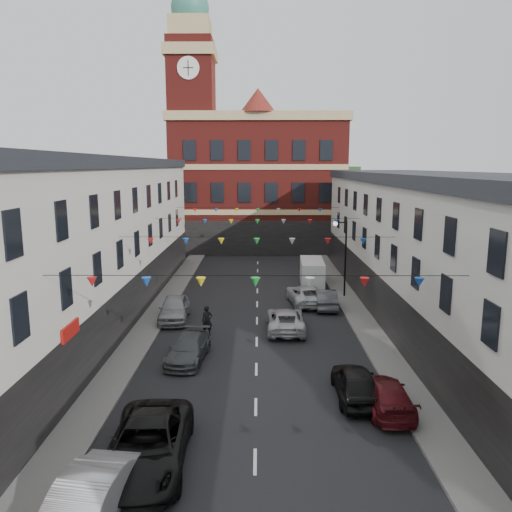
{
  "coord_description": "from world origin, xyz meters",
  "views": [
    {
      "loc": [
        0.13,
        -23.79,
        10.16
      ],
      "look_at": [
        -0.07,
        9.42,
        4.12
      ],
      "focal_mm": 35.0,
      "sensor_mm": 36.0,
      "label": 1
    }
  ],
  "objects_px": {
    "car_left_d": "(188,349)",
    "car_right_f": "(306,295)",
    "moving_car": "(286,320)",
    "car_left_c": "(147,445)",
    "street_lamp": "(342,248)",
    "white_van": "(312,273)",
    "car_right_d": "(356,383)",
    "car_left_e": "(174,309)",
    "car_right_c": "(386,395)",
    "pedestrian": "(207,321)",
    "car_right_e": "(325,299)",
    "car_left_b": "(83,508)"
  },
  "relations": [
    {
      "from": "car_left_d",
      "to": "car_right_f",
      "type": "distance_m",
      "value": 13.12
    },
    {
      "from": "moving_car",
      "to": "car_left_c",
      "type": "bearing_deg",
      "value": 69.34
    },
    {
      "from": "street_lamp",
      "to": "moving_car",
      "type": "relative_size",
      "value": 1.2
    },
    {
      "from": "moving_car",
      "to": "white_van",
      "type": "relative_size",
      "value": 1.01
    },
    {
      "from": "car_right_d",
      "to": "street_lamp",
      "type": "bearing_deg",
      "value": -96.81
    },
    {
      "from": "car_left_d",
      "to": "car_left_e",
      "type": "bearing_deg",
      "value": 110.87
    },
    {
      "from": "car_right_c",
      "to": "pedestrian",
      "type": "distance_m",
      "value": 12.57
    },
    {
      "from": "moving_car",
      "to": "white_van",
      "type": "xyz_separation_m",
      "value": [
        2.89,
        12.02,
        0.4
      ]
    },
    {
      "from": "car_left_d",
      "to": "car_right_c",
      "type": "height_order",
      "value": "same"
    },
    {
      "from": "car_left_e",
      "to": "car_right_c",
      "type": "distance_m",
      "value": 16.49
    },
    {
      "from": "white_van",
      "to": "street_lamp",
      "type": "bearing_deg",
      "value": -62.91
    },
    {
      "from": "moving_car",
      "to": "car_right_e",
      "type": "bearing_deg",
      "value": -121.71
    },
    {
      "from": "street_lamp",
      "to": "car_left_d",
      "type": "height_order",
      "value": "street_lamp"
    },
    {
      "from": "car_left_b",
      "to": "white_van",
      "type": "distance_m",
      "value": 31.04
    },
    {
      "from": "street_lamp",
      "to": "car_left_c",
      "type": "bearing_deg",
      "value": -114.62
    },
    {
      "from": "car_left_c",
      "to": "car_left_d",
      "type": "relative_size",
      "value": 1.3
    },
    {
      "from": "car_left_b",
      "to": "car_right_e",
      "type": "bearing_deg",
      "value": 74.02
    },
    {
      "from": "car_right_c",
      "to": "car_left_d",
      "type": "bearing_deg",
      "value": -30.08
    },
    {
      "from": "car_left_b",
      "to": "car_right_c",
      "type": "relative_size",
      "value": 1.07
    },
    {
      "from": "car_right_e",
      "to": "moving_car",
      "type": "relative_size",
      "value": 0.84
    },
    {
      "from": "car_right_d",
      "to": "car_left_c",
      "type": "bearing_deg",
      "value": 32.44
    },
    {
      "from": "car_right_d",
      "to": "car_right_f",
      "type": "bearing_deg",
      "value": -86.72
    },
    {
      "from": "moving_car",
      "to": "car_right_f",
      "type": "bearing_deg",
      "value": -106.45
    },
    {
      "from": "car_left_b",
      "to": "car_left_e",
      "type": "bearing_deg",
      "value": 99.4
    },
    {
      "from": "street_lamp",
      "to": "car_right_f",
      "type": "xyz_separation_m",
      "value": [
        -2.95,
        -1.86,
        -3.19
      ]
    },
    {
      "from": "street_lamp",
      "to": "car_left_d",
      "type": "relative_size",
      "value": 1.35
    },
    {
      "from": "street_lamp",
      "to": "moving_car",
      "type": "bearing_deg",
      "value": -121.01
    },
    {
      "from": "car_left_b",
      "to": "pedestrian",
      "type": "distance_m",
      "value": 16.66
    },
    {
      "from": "car_left_d",
      "to": "car_right_e",
      "type": "height_order",
      "value": "car_right_e"
    },
    {
      "from": "car_left_c",
      "to": "car_right_d",
      "type": "relative_size",
      "value": 1.32
    },
    {
      "from": "car_left_d",
      "to": "car_right_d",
      "type": "distance_m",
      "value": 9.12
    },
    {
      "from": "car_left_b",
      "to": "car_right_c",
      "type": "xyz_separation_m",
      "value": [
        10.24,
        7.3,
        -0.14
      ]
    },
    {
      "from": "white_van",
      "to": "car_right_e",
      "type": "bearing_deg",
      "value": -85.35
    },
    {
      "from": "car_left_c",
      "to": "car_right_d",
      "type": "distance_m",
      "value": 9.51
    },
    {
      "from": "car_left_d",
      "to": "moving_car",
      "type": "xyz_separation_m",
      "value": [
        5.4,
        4.93,
        0.05
      ]
    },
    {
      "from": "car_left_e",
      "to": "car_right_d",
      "type": "relative_size",
      "value": 1.07
    },
    {
      "from": "car_right_e",
      "to": "moving_car",
      "type": "xyz_separation_m",
      "value": [
        -3.12,
        -5.02,
        0.0
      ]
    },
    {
      "from": "car_left_c",
      "to": "moving_car",
      "type": "relative_size",
      "value": 1.16
    },
    {
      "from": "street_lamp",
      "to": "car_right_e",
      "type": "height_order",
      "value": "street_lamp"
    },
    {
      "from": "car_left_b",
      "to": "pedestrian",
      "type": "bearing_deg",
      "value": 91.18
    },
    {
      "from": "car_left_c",
      "to": "car_left_d",
      "type": "xyz_separation_m",
      "value": [
        0.06,
        9.45,
        -0.16
      ]
    },
    {
      "from": "car_left_c",
      "to": "pedestrian",
      "type": "xyz_separation_m",
      "value": [
        0.66,
        13.39,
        0.11
      ]
    },
    {
      "from": "car_left_b",
      "to": "car_right_e",
      "type": "xyz_separation_m",
      "value": [
        9.67,
        22.58,
        -0.09
      ]
    },
    {
      "from": "car_left_b",
      "to": "car_right_d",
      "type": "relative_size",
      "value": 1.09
    },
    {
      "from": "car_left_e",
      "to": "car_right_c",
      "type": "height_order",
      "value": "car_left_e"
    },
    {
      "from": "car_left_d",
      "to": "car_left_e",
      "type": "xyz_separation_m",
      "value": [
        -1.9,
        6.97,
        0.15
      ]
    },
    {
      "from": "car_right_e",
      "to": "street_lamp",
      "type": "bearing_deg",
      "value": -118.41
    },
    {
      "from": "car_right_c",
      "to": "moving_car",
      "type": "xyz_separation_m",
      "value": [
        -3.69,
        10.25,
        0.05
      ]
    },
    {
      "from": "car_left_e",
      "to": "car_right_d",
      "type": "distance_m",
      "value": 15.06
    },
    {
      "from": "car_left_d",
      "to": "car_right_d",
      "type": "xyz_separation_m",
      "value": [
        8.0,
        -4.39,
        0.1
      ]
    }
  ]
}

